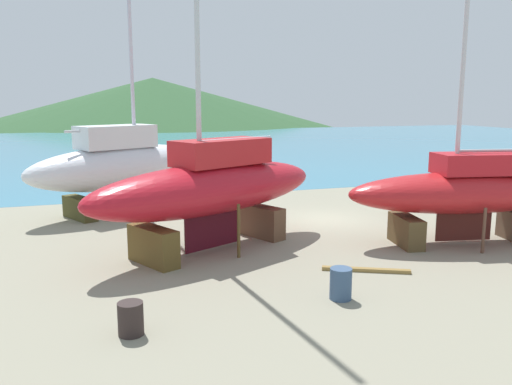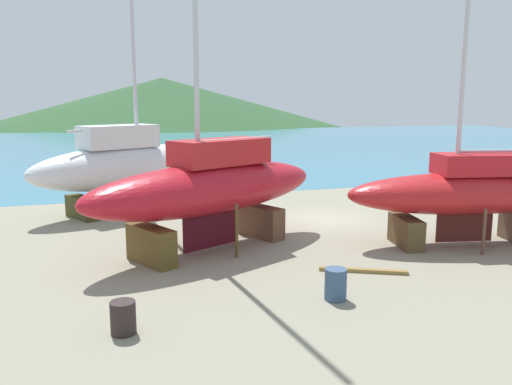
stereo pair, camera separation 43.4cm
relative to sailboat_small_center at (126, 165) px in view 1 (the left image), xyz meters
The scene contains 15 objects.
ground_plane 13.03m from the sailboat_small_center, 47.74° to the right, with size 49.63×49.63×0.00m, color gray.
sea_water 37.23m from the sailboat_small_center, 76.58° to the left, with size 138.07×66.44×0.01m, color teal.
headland_hill 102.07m from the sailboat_small_center, 81.73° to the left, with size 157.37×157.37×21.19m, color #2B502C.
sailboat_small_center is the anchor object (origin of this frame).
sailboat_mid_port 8.41m from the sailboat_small_center, 72.83° to the right, with size 10.55×7.02×18.28m.
sailboat_large_starboard 15.91m from the sailboat_small_center, 40.58° to the right, with size 9.76×4.33×13.27m.
worker 6.68m from the sailboat_small_center, 36.57° to the right, with size 0.27×0.45×1.68m.
barrel_by_slipway 13.71m from the sailboat_small_center, 21.56° to the right, with size 0.60×0.60×0.84m, color #5E2B1E.
barrel_rust_mid 14.76m from the sailboat_small_center, 94.51° to the right, with size 0.62×0.62×0.81m, color #2D2322.
barrel_tar_black 20.95m from the sailboat_small_center, ahead, with size 0.62×0.62×0.84m, color brown.
barrel_tipped_left 18.40m from the sailboat_small_center, ahead, with size 0.56×0.56×0.79m, color brown.
barrel_tipped_right 15.00m from the sailboat_small_center, 71.54° to the right, with size 0.62×0.62×0.91m, color #375070.
barrel_tipped_center 20.94m from the sailboat_small_center, ahead, with size 0.66×0.66×0.84m, color olive.
barrel_ochre 15.01m from the sailboat_small_center, 17.12° to the right, with size 0.60×0.60×0.90m, color #24301E.
timber_long_aft 14.10m from the sailboat_small_center, 61.57° to the right, with size 2.88×0.21×0.12m, color olive.
Camera 1 is at (-10.65, -21.89, 5.60)m, focal length 36.79 mm.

